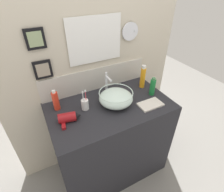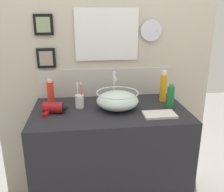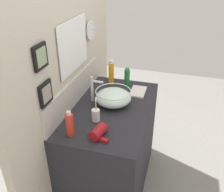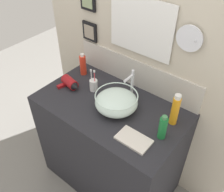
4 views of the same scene
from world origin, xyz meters
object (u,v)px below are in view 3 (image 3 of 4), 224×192
at_px(hair_drier, 100,131).
at_px(shampoo_bottle, 111,72).
at_px(soap_dispenser, 127,77).
at_px(faucet, 93,88).
at_px(toothbrush_cup, 96,115).
at_px(glass_bowl_sink, 114,97).
at_px(hand_towel, 138,92).
at_px(lotion_bottle, 70,124).

height_order(hair_drier, shampoo_bottle, shampoo_bottle).
bearing_deg(soap_dispenser, faucet, 152.01).
relative_size(hair_drier, toothbrush_cup, 0.99).
xyz_separation_m(glass_bowl_sink, faucet, (-0.00, 0.18, 0.07)).
relative_size(soap_dispenser, hand_towel, 0.84).
distance_m(glass_bowl_sink, hair_drier, 0.44).
bearing_deg(hair_drier, soap_dispenser, -0.06).
bearing_deg(hand_towel, glass_bowl_sink, 149.20).
relative_size(toothbrush_cup, lotion_bottle, 0.99).
bearing_deg(shampoo_bottle, toothbrush_cup, -173.97).
bearing_deg(lotion_bottle, shampoo_bottle, -2.88).
relative_size(glass_bowl_sink, shampoo_bottle, 1.26).
xyz_separation_m(hair_drier, toothbrush_cup, (0.17, 0.09, 0.01)).
relative_size(faucet, toothbrush_cup, 1.21).
distance_m(faucet, hair_drier, 0.50).
relative_size(lotion_bottle, hand_towel, 0.89).
distance_m(hair_drier, hand_towel, 0.73).
xyz_separation_m(soap_dispenser, lotion_bottle, (-0.88, 0.20, 0.00)).
height_order(toothbrush_cup, soap_dispenser, toothbrush_cup).
bearing_deg(hair_drier, glass_bowl_sink, 2.93).
bearing_deg(toothbrush_cup, lotion_bottle, 152.67).
height_order(hair_drier, toothbrush_cup, toothbrush_cup).
distance_m(glass_bowl_sink, soap_dispenser, 0.39).
xyz_separation_m(toothbrush_cup, shampoo_bottle, (0.66, 0.07, 0.07)).
distance_m(hair_drier, shampoo_bottle, 0.85).
relative_size(shampoo_bottle, lotion_bottle, 1.25).
height_order(faucet, hair_drier, faucet).
bearing_deg(glass_bowl_sink, toothbrush_cup, 166.37).
height_order(faucet, toothbrush_cup, faucet).
bearing_deg(shampoo_bottle, hair_drier, -169.16).
height_order(glass_bowl_sink, shampoo_bottle, shampoo_bottle).
xyz_separation_m(faucet, lotion_bottle, (-0.49, -0.00, -0.04)).
bearing_deg(lotion_bottle, toothbrush_cup, -27.33).
distance_m(toothbrush_cup, hand_towel, 0.59).
height_order(hair_drier, hand_towel, hair_drier).
distance_m(glass_bowl_sink, faucet, 0.19).
bearing_deg(lotion_bottle, faucet, 0.33).
relative_size(shampoo_bottle, soap_dispenser, 1.33).
height_order(hair_drier, lotion_bottle, lotion_bottle).
distance_m(glass_bowl_sink, hand_towel, 0.32).
relative_size(glass_bowl_sink, toothbrush_cup, 1.59).
relative_size(faucet, hand_towel, 1.07).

